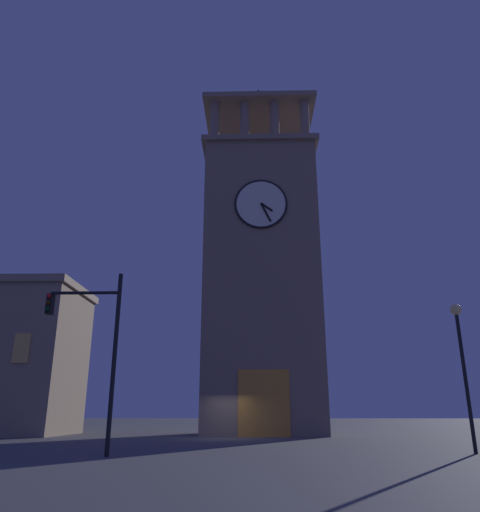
% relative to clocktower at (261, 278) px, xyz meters
% --- Properties ---
extents(ground_plane, '(200.00, 200.00, 0.00)m').
position_rel_clocktower_xyz_m(ground_plane, '(2.19, 4.96, -10.88)').
color(ground_plane, '#4C4C51').
extents(clocktower, '(8.63, 7.13, 27.27)m').
position_rel_clocktower_xyz_m(clocktower, '(0.00, 0.00, 0.00)').
color(clocktower, gray).
rests_on(clocktower, ground_plane).
extents(traffic_signal_near, '(2.75, 0.41, 6.38)m').
position_rel_clocktower_xyz_m(traffic_signal_near, '(6.40, 16.98, -6.86)').
color(traffic_signal_near, black).
rests_on(traffic_signal_near, ground_plane).
extents(street_lamp, '(0.44, 0.44, 5.49)m').
position_rel_clocktower_xyz_m(street_lamp, '(-7.32, 15.44, -7.08)').
color(street_lamp, black).
rests_on(street_lamp, ground_plane).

